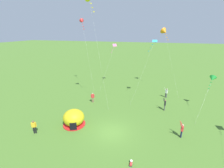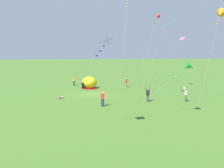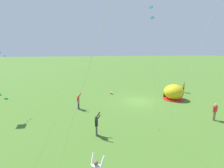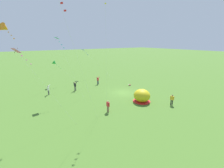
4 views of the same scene
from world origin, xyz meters
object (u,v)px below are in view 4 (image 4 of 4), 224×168
at_px(person_flying_kite, 48,90).
at_px(kite_cyan, 59,41).
at_px(kite_green, 55,63).
at_px(kite_pink, 20,54).
at_px(person_near_tent, 172,99).
at_px(kite_blue, 84,51).
at_px(kite_orange, 5,28).
at_px(popup_tent, 142,96).
at_px(person_strolling, 98,80).
at_px(toddler_crawling, 129,85).
at_px(person_arms_raised, 75,86).
at_px(person_watching_sky, 108,106).

height_order(person_flying_kite, kite_cyan, kite_cyan).
distance_m(kite_green, kite_pink, 18.23).
bearing_deg(person_near_tent, kite_blue, 8.26).
distance_m(person_near_tent, kite_orange, 26.38).
relative_size(popup_tent, person_strolling, 1.49).
height_order(toddler_crawling, kite_cyan, kite_cyan).
xyz_separation_m(popup_tent, kite_blue, (21.00, 0.72, 5.96)).
bearing_deg(kite_blue, kite_cyan, 142.22).
xyz_separation_m(person_arms_raised, person_flying_kite, (0.43, 4.92, -0.00)).
bearing_deg(popup_tent, toddler_crawling, -26.92).
bearing_deg(kite_green, popup_tent, -152.14).
relative_size(person_watching_sky, person_flying_kite, 0.91).
relative_size(popup_tent, person_flying_kite, 1.49).
distance_m(person_arms_raised, person_strolling, 6.15).
xyz_separation_m(toddler_crawling, kite_cyan, (0.72, 14.28, 9.37)).
bearing_deg(person_strolling, person_near_tent, -166.17).
bearing_deg(person_arms_raised, person_near_tent, -146.16).
distance_m(person_flying_kite, kite_pink, 13.68).
distance_m(person_arms_raised, kite_orange, 14.21).
bearing_deg(kite_orange, person_watching_sky, -136.10).
relative_size(person_near_tent, person_strolling, 0.91).
bearing_deg(popup_tent, kite_green, 27.86).
bearing_deg(kite_cyan, person_near_tent, -133.54).
distance_m(popup_tent, toddler_crawling, 9.10).
bearing_deg(popup_tent, kite_blue, 1.96).
height_order(popup_tent, person_watching_sky, popup_tent).
xyz_separation_m(kite_cyan, kite_pink, (-7.92, 5.79, -1.25)).
bearing_deg(person_near_tent, kite_cyan, 46.46).
bearing_deg(person_near_tent, kite_green, 29.85).
relative_size(person_arms_raised, kite_cyan, 0.18).
distance_m(toddler_crawling, kite_green, 17.02).
xyz_separation_m(toddler_crawling, person_watching_sky, (-8.28, 10.70, 0.79)).
relative_size(person_watching_sky, kite_cyan, 0.17).
relative_size(person_flying_kite, kite_pink, 0.21).
distance_m(person_strolling, kite_blue, 10.04).
bearing_deg(kite_cyan, popup_tent, -130.84).
height_order(popup_tent, kite_green, kite_green).
distance_m(person_watching_sky, kite_orange, 18.12).
bearing_deg(toddler_crawling, person_near_tent, 173.86).
bearing_deg(person_flying_kite, kite_cyan, -147.39).
xyz_separation_m(person_near_tent, person_strolling, (16.51, 4.07, 0.03)).
distance_m(person_near_tent, person_strolling, 17.00).
height_order(toddler_crawling, person_near_tent, person_near_tent).
relative_size(person_flying_kite, kite_orange, 0.16).
distance_m(person_flying_kite, kite_blue, 15.80).
height_order(kite_orange, kite_blue, kite_orange).
height_order(popup_tent, person_near_tent, popup_tent).
distance_m(person_arms_raised, kite_pink, 15.50).
xyz_separation_m(popup_tent, person_arms_raised, (11.34, 7.16, 0.00)).
relative_size(kite_orange, kite_green, 2.18).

